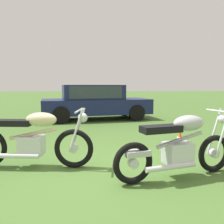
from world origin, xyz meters
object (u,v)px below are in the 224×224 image
at_px(motorcycle_cream, 32,139).
at_px(traffic_cone, 180,141).
at_px(motorcycle_silver, 178,146).
at_px(car_navy, 95,100).

relative_size(motorcycle_cream, traffic_cone, 3.97).
height_order(motorcycle_cream, traffic_cone, motorcycle_cream).
distance_m(motorcycle_cream, motorcycle_silver, 2.41).
height_order(motorcycle_silver, traffic_cone, motorcycle_silver).
xyz_separation_m(motorcycle_silver, car_navy, (-1.22, 6.41, 0.32)).
xyz_separation_m(motorcycle_silver, traffic_cone, (0.51, 1.29, -0.23)).
bearing_deg(traffic_cone, motorcycle_silver, -111.58).
bearing_deg(motorcycle_cream, car_navy, 86.00).
xyz_separation_m(motorcycle_cream, motorcycle_silver, (2.32, -0.64, -0.00)).
bearing_deg(car_navy, motorcycle_silver, -89.56).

